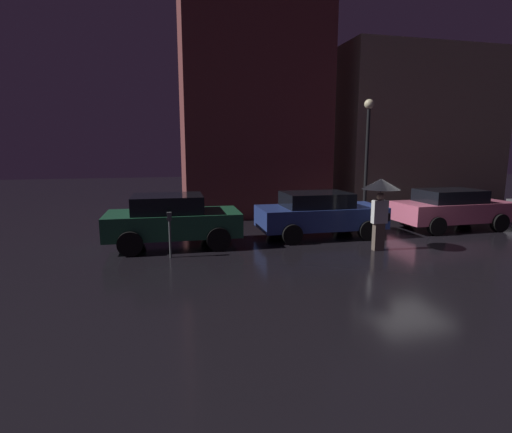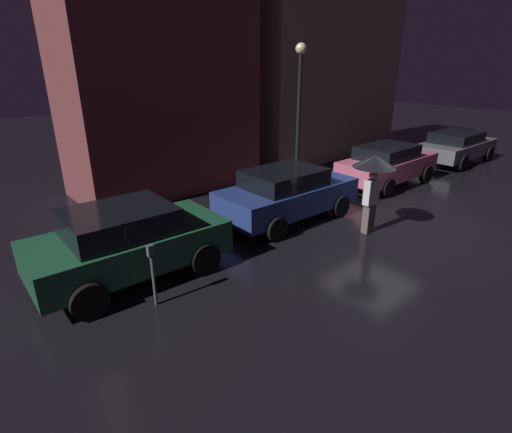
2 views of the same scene
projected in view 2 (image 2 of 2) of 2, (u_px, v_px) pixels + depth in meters
The scene contains 10 objects.
ground_plane at pixel (378, 213), 12.00m from camera, with size 60.00×60.00×0.00m, color black.
building_facade_left at pixel (155, 29), 12.55m from camera, with size 6.18×3.00×10.39m.
building_facade_right at pixel (321, 72), 17.99m from camera, with size 7.93×3.00×7.51m.
parked_car_green at pixel (128, 241), 8.22m from camera, with size 3.98×2.07×1.56m.
parked_car_blue at pixel (287, 193), 11.26m from camera, with size 4.15×1.99×1.49m.
parked_car_pink at pixel (387, 164), 14.43m from camera, with size 4.16×1.92×1.45m.
parked_car_grey at pixel (456, 146), 17.55m from camera, with size 4.27×2.01×1.34m.
pedestrian_with_umbrella at pixel (374, 172), 10.05m from camera, with size 1.09×1.09×2.08m.
parking_meter at pixel (152, 268), 7.25m from camera, with size 0.12×0.10×1.24m.
street_lamp_near at pixel (299, 94), 13.99m from camera, with size 0.38×0.38×4.82m.
Camera 2 is at (-10.09, -6.08, 4.33)m, focal length 28.00 mm.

